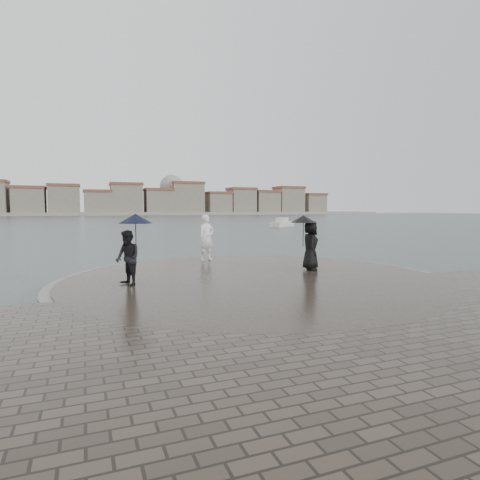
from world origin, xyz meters
name	(u,v)px	position (x,y,z in m)	size (l,w,h in m)	color
ground	(312,314)	(0.00, 0.00, 0.00)	(400.00, 400.00, 0.00)	#2B3835
kerb_ring	(255,283)	(0.00, 3.50, 0.16)	(12.50, 12.50, 0.32)	gray
quay_tip	(255,282)	(0.00, 3.50, 0.18)	(11.90, 11.90, 0.36)	#2D261E
statue	(207,238)	(-0.26, 8.02, 1.33)	(0.71, 0.46, 1.94)	white
visitor_left	(130,247)	(-3.87, 3.50, 1.46)	(1.17, 1.06, 2.04)	black
visitor_right	(309,240)	(2.37, 4.12, 1.44)	(1.15, 1.08, 1.95)	black
far_skyline	(80,201)	(-6.29, 160.71, 5.61)	(260.00, 20.00, 37.00)	gray
boats	(149,227)	(2.31, 41.35, 0.38)	(43.83, 8.39, 1.50)	silver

